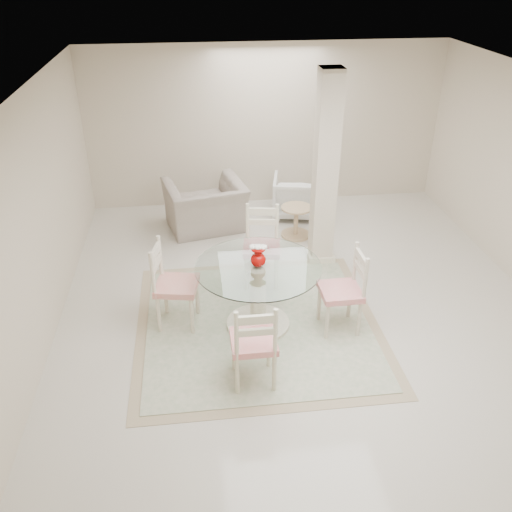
{
  "coord_description": "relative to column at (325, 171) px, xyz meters",
  "views": [
    {
      "loc": [
        -1.26,
        -5.42,
        3.96
      ],
      "look_at": [
        -0.6,
        -0.0,
        0.85
      ],
      "focal_mm": 38.0,
      "sensor_mm": 36.0,
      "label": 1
    }
  ],
  "objects": [
    {
      "name": "red_vase",
      "position": [
        -1.1,
        -1.5,
        -0.39
      ],
      "size": [
        0.2,
        0.18,
        0.27
      ],
      "color": "#9C0704",
      "rests_on": "dining_table"
    },
    {
      "name": "side_table",
      "position": [
        -0.22,
        0.75,
        -1.12
      ],
      "size": [
        0.48,
        0.48,
        0.49
      ],
      "color": "tan",
      "rests_on": "ground"
    },
    {
      "name": "dining_chair_north",
      "position": [
        -0.92,
        -0.49,
        -0.73
      ],
      "size": [
        0.54,
        0.54,
        1.19
      ],
      "rotation": [
        0.0,
        0.0,
        -0.16
      ],
      "color": "#EDE8C3",
      "rests_on": "ground"
    },
    {
      "name": "area_rug",
      "position": [
        -1.1,
        -1.5,
        -1.34
      ],
      "size": [
        2.9,
        2.9,
        0.02
      ],
      "color": "tan",
      "rests_on": "ground"
    },
    {
      "name": "dining_table",
      "position": [
        -1.1,
        -1.5,
        -0.93
      ],
      "size": [
        1.44,
        1.44,
        0.83
      ],
      "rotation": [
        0.0,
        0.0,
        -0.17
      ],
      "color": "#F1ECC6",
      "rests_on": "ground"
    },
    {
      "name": "dining_chair_east",
      "position": [
        -0.09,
        -1.67,
        -0.74
      ],
      "size": [
        0.47,
        0.47,
        1.15
      ],
      "rotation": [
        0.0,
        0.0,
        -1.55
      ],
      "color": "beige",
      "rests_on": "ground"
    },
    {
      "name": "dining_chair_south",
      "position": [
        -1.26,
        -2.51,
        -0.75
      ],
      "size": [
        0.46,
        0.46,
        1.14
      ],
      "rotation": [
        0.0,
        0.0,
        3.14
      ],
      "color": "#ECE5C2",
      "rests_on": "ground"
    },
    {
      "name": "recliner_taupe",
      "position": [
        -1.61,
        1.2,
        -0.96
      ],
      "size": [
        1.39,
        1.28,
        0.77
      ],
      "primitive_type": "imported",
      "rotation": [
        0.0,
        0.0,
        3.36
      ],
      "color": "#A19185",
      "rests_on": "ground"
    },
    {
      "name": "dining_chair_west",
      "position": [
        -2.11,
        -1.33,
        -0.72
      ],
      "size": [
        0.55,
        0.55,
        1.19
      ],
      "rotation": [
        0.0,
        0.0,
        1.39
      ],
      "color": "beige",
      "rests_on": "ground"
    },
    {
      "name": "ground",
      "position": [
        -0.5,
        -1.3,
        -1.35
      ],
      "size": [
        7.0,
        7.0,
        0.0
      ],
      "primitive_type": "plane",
      "color": "beige",
      "rests_on": "ground"
    },
    {
      "name": "column",
      "position": [
        0.0,
        0.0,
        0.0
      ],
      "size": [
        0.3,
        0.3,
        2.7
      ],
      "primitive_type": "cube",
      "color": "beige",
      "rests_on": "ground"
    },
    {
      "name": "room_shell",
      "position": [
        -0.5,
        -1.3,
        0.51
      ],
      "size": [
        6.02,
        7.02,
        2.71
      ],
      "color": "beige",
      "rests_on": "ground"
    },
    {
      "name": "armchair_white",
      "position": [
        -0.09,
        1.52,
        -1.01
      ],
      "size": [
        0.87,
        0.88,
        0.68
      ],
      "primitive_type": "imported",
      "rotation": [
        0.0,
        0.0,
        2.94
      ],
      "color": "white",
      "rests_on": "ground"
    }
  ]
}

